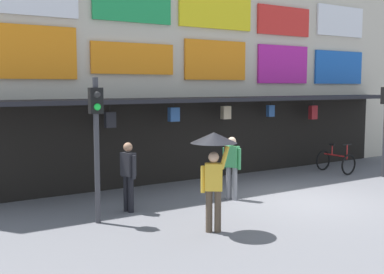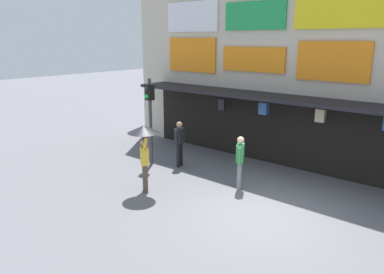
{
  "view_description": "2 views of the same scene",
  "coord_description": "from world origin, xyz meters",
  "views": [
    {
      "loc": [
        -9.14,
        -8.91,
        3.01
      ],
      "look_at": [
        -2.47,
        1.53,
        1.69
      ],
      "focal_mm": 44.87,
      "sensor_mm": 36.0,
      "label": 1
    },
    {
      "loc": [
        4.5,
        -8.22,
        4.55
      ],
      "look_at": [
        -3.31,
        0.92,
        1.39
      ],
      "focal_mm": 35.07,
      "sensor_mm": 36.0,
      "label": 2
    }
  ],
  "objects": [
    {
      "name": "ground_plane",
      "position": [
        0.0,
        0.0,
        0.0
      ],
      "size": [
        80.0,
        80.0,
        0.0
      ],
      "primitive_type": "plane",
      "color": "slate"
    },
    {
      "name": "shopfront",
      "position": [
        0.0,
        4.57,
        3.96
      ],
      "size": [
        18.0,
        2.6,
        8.0
      ],
      "color": "beige",
      "rests_on": "ground"
    },
    {
      "name": "traffic_light_near",
      "position": [
        -5.32,
        0.93,
        2.14
      ],
      "size": [
        0.31,
        0.34,
        3.2
      ],
      "color": "#38383D",
      "rests_on": "ground"
    },
    {
      "name": "bicycle_parked",
      "position": [
        3.98,
        2.32,
        0.39
      ],
      "size": [
        0.75,
        1.18,
        1.05
      ],
      "color": "black",
      "rests_on": "ground"
    },
    {
      "name": "pedestrian_in_yellow",
      "position": [
        -1.51,
        1.08,
        0.95
      ],
      "size": [
        0.36,
        0.48,
        1.68
      ],
      "color": "gray",
      "rests_on": "ground"
    },
    {
      "name": "pedestrian_in_purple",
      "position": [
        -4.34,
        1.43,
        0.95
      ],
      "size": [
        0.29,
        0.52,
        1.68
      ],
      "color": "black",
      "rests_on": "ground"
    },
    {
      "name": "pedestrian_with_umbrella",
      "position": [
        -3.56,
        -0.99,
        1.64
      ],
      "size": [
        0.96,
        0.96,
        2.08
      ],
      "color": "brown",
      "rests_on": "ground"
    }
  ]
}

